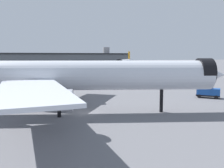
{
  "coord_description": "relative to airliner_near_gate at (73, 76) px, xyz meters",
  "views": [
    {
      "loc": [
        -9.01,
        -42.48,
        10.46
      ],
      "look_at": [
        4.72,
        -1.53,
        5.31
      ],
      "focal_mm": 38.43,
      "sensor_mm": 36.0,
      "label": 1
    }
  ],
  "objects": [
    {
      "name": "terminal_building",
      "position": [
        0.5,
        177.46,
        -0.34
      ],
      "size": [
        165.73,
        28.95,
        18.42
      ],
      "rotation": [
        0.0,
        0.0,
        0.05
      ],
      "color": "slate",
      "rests_on": "ground"
    },
    {
      "name": "service_truck_front",
      "position": [
        34.21,
        5.23,
        -5.19
      ],
      "size": [
        5.59,
        5.43,
        3.0
      ],
      "rotation": [
        0.0,
        0.0,
        5.53
      ],
      "color": "black",
      "rests_on": "ground"
    },
    {
      "name": "ground",
      "position": [
        2.07,
        -0.37,
        -6.78
      ],
      "size": [
        900.0,
        900.0,
        0.0
      ],
      "primitive_type": "plane",
      "color": "slate"
    },
    {
      "name": "airliner_far_taxiway",
      "position": [
        46.68,
        92.24,
        -0.98
      ],
      "size": [
        36.04,
        40.14,
        13.15
      ],
      "rotation": [
        0.0,
        0.0,
        4.17
      ],
      "color": "silver",
      "rests_on": "ground"
    },
    {
      "name": "airliner_near_gate",
      "position": [
        0.0,
        0.0,
        0.0
      ],
      "size": [
        55.18,
        49.31,
        15.4
      ],
      "rotation": [
        0.0,
        0.0,
        -0.27
      ],
      "color": "silver",
      "rests_on": "ground"
    }
  ]
}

